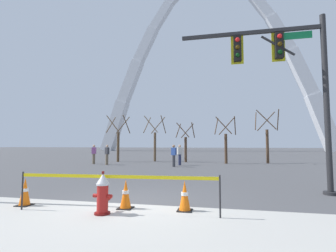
{
  "coord_description": "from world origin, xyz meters",
  "views": [
    {
      "loc": [
        2.37,
        -6.66,
        1.62
      ],
      "look_at": [
        -0.1,
        5.0,
        2.5
      ],
      "focal_mm": 26.63,
      "sensor_mm": 36.0,
      "label": 1
    }
  ],
  "objects_px": {
    "traffic_signal_gantry": "(288,73)",
    "traffic_cone_by_hydrant": "(25,192)",
    "traffic_cone_mid_sidewalk": "(126,194)",
    "pedestrian_near_trees": "(107,154)",
    "fire_hydrant": "(103,194)",
    "pedestrian_standing_center": "(94,154)",
    "monument_arch": "(210,69)",
    "pedestrian_walking_right": "(180,155)",
    "pedestrian_walking_left": "(174,155)",
    "traffic_cone_curb_edge": "(185,196)"
  },
  "relations": [
    {
      "from": "traffic_signal_gantry",
      "to": "traffic_cone_by_hydrant",
      "type": "bearing_deg",
      "value": -156.11
    },
    {
      "from": "traffic_cone_mid_sidewalk",
      "to": "pedestrian_near_trees",
      "type": "distance_m",
      "value": 14.06
    },
    {
      "from": "fire_hydrant",
      "to": "pedestrian_standing_center",
      "type": "xyz_separation_m",
      "value": [
        -7.63,
        13.59,
        0.35
      ]
    },
    {
      "from": "monument_arch",
      "to": "pedestrian_standing_center",
      "type": "bearing_deg",
      "value": -100.92
    },
    {
      "from": "monument_arch",
      "to": "pedestrian_walking_right",
      "type": "distance_m",
      "value": 45.19
    },
    {
      "from": "fire_hydrant",
      "to": "pedestrian_standing_center",
      "type": "bearing_deg",
      "value": 119.3
    },
    {
      "from": "monument_arch",
      "to": "traffic_signal_gantry",
      "type": "bearing_deg",
      "value": -84.8
    },
    {
      "from": "pedestrian_walking_left",
      "to": "pedestrian_standing_center",
      "type": "height_order",
      "value": "same"
    },
    {
      "from": "pedestrian_standing_center",
      "to": "traffic_cone_by_hydrant",
      "type": "bearing_deg",
      "value": -68.47
    },
    {
      "from": "pedestrian_near_trees",
      "to": "monument_arch",
      "type": "bearing_deg",
      "value": 81.15
    },
    {
      "from": "monument_arch",
      "to": "pedestrian_standing_center",
      "type": "height_order",
      "value": "monument_arch"
    },
    {
      "from": "traffic_cone_mid_sidewalk",
      "to": "pedestrian_near_trees",
      "type": "height_order",
      "value": "pedestrian_near_trees"
    },
    {
      "from": "fire_hydrant",
      "to": "traffic_cone_curb_edge",
      "type": "xyz_separation_m",
      "value": [
        1.83,
        0.67,
        -0.11
      ]
    },
    {
      "from": "traffic_signal_gantry",
      "to": "pedestrian_walking_left",
      "type": "height_order",
      "value": "traffic_signal_gantry"
    },
    {
      "from": "pedestrian_standing_center",
      "to": "pedestrian_near_trees",
      "type": "bearing_deg",
      "value": -21.23
    },
    {
      "from": "traffic_signal_gantry",
      "to": "pedestrian_walking_left",
      "type": "relative_size",
      "value": 3.77
    },
    {
      "from": "pedestrian_standing_center",
      "to": "fire_hydrant",
      "type": "bearing_deg",
      "value": -60.7
    },
    {
      "from": "monument_arch",
      "to": "pedestrian_near_trees",
      "type": "height_order",
      "value": "monument_arch"
    },
    {
      "from": "traffic_cone_curb_edge",
      "to": "pedestrian_near_trees",
      "type": "bearing_deg",
      "value": 122.93
    },
    {
      "from": "fire_hydrant",
      "to": "traffic_signal_gantry",
      "type": "height_order",
      "value": "traffic_signal_gantry"
    },
    {
      "from": "traffic_cone_curb_edge",
      "to": "traffic_signal_gantry",
      "type": "bearing_deg",
      "value": 42.59
    },
    {
      "from": "fire_hydrant",
      "to": "traffic_cone_by_hydrant",
      "type": "height_order",
      "value": "fire_hydrant"
    },
    {
      "from": "fire_hydrant",
      "to": "pedestrian_near_trees",
      "type": "height_order",
      "value": "pedestrian_near_trees"
    },
    {
      "from": "traffic_cone_mid_sidewalk",
      "to": "pedestrian_near_trees",
      "type": "xyz_separation_m",
      "value": [
        -6.51,
        12.45,
        0.46
      ]
    },
    {
      "from": "traffic_cone_mid_sidewalk",
      "to": "pedestrian_walking_right",
      "type": "relative_size",
      "value": 0.46
    },
    {
      "from": "traffic_cone_mid_sidewalk",
      "to": "monument_arch",
      "type": "height_order",
      "value": "monument_arch"
    },
    {
      "from": "pedestrian_walking_left",
      "to": "fire_hydrant",
      "type": "bearing_deg",
      "value": -86.99
    },
    {
      "from": "traffic_cone_curb_edge",
      "to": "fire_hydrant",
      "type": "bearing_deg",
      "value": -159.76
    },
    {
      "from": "pedestrian_walking_right",
      "to": "pedestrian_near_trees",
      "type": "bearing_deg",
      "value": -171.3
    },
    {
      "from": "traffic_cone_by_hydrant",
      "to": "traffic_cone_mid_sidewalk",
      "type": "relative_size",
      "value": 1.0
    },
    {
      "from": "traffic_cone_by_hydrant",
      "to": "pedestrian_walking_right",
      "type": "distance_m",
      "value": 13.73
    },
    {
      "from": "pedestrian_walking_left",
      "to": "pedestrian_standing_center",
      "type": "bearing_deg",
      "value": 170.34
    },
    {
      "from": "pedestrian_standing_center",
      "to": "pedestrian_near_trees",
      "type": "relative_size",
      "value": 1.0
    },
    {
      "from": "pedestrian_standing_center",
      "to": "pedestrian_walking_right",
      "type": "relative_size",
      "value": 1.0
    },
    {
      "from": "traffic_cone_by_hydrant",
      "to": "monument_arch",
      "type": "relative_size",
      "value": 0.01
    },
    {
      "from": "traffic_signal_gantry",
      "to": "pedestrian_walking_left",
      "type": "xyz_separation_m",
      "value": [
        -5.65,
        8.81,
        -3.25
      ]
    },
    {
      "from": "pedestrian_near_trees",
      "to": "fire_hydrant",
      "type": "bearing_deg",
      "value": -64.63
    },
    {
      "from": "traffic_cone_mid_sidewalk",
      "to": "pedestrian_walking_right",
      "type": "xyz_separation_m",
      "value": [
        -0.79,
        13.32,
        0.46
      ]
    },
    {
      "from": "pedestrian_standing_center",
      "to": "pedestrian_near_trees",
      "type": "height_order",
      "value": "same"
    },
    {
      "from": "traffic_cone_by_hydrant",
      "to": "pedestrian_walking_left",
      "type": "bearing_deg",
      "value": 81.82
    },
    {
      "from": "pedestrian_walking_right",
      "to": "pedestrian_near_trees",
      "type": "height_order",
      "value": "same"
    },
    {
      "from": "traffic_cone_by_hydrant",
      "to": "pedestrian_near_trees",
      "type": "xyz_separation_m",
      "value": [
        -3.79,
        12.71,
        0.46
      ]
    },
    {
      "from": "traffic_signal_gantry",
      "to": "pedestrian_standing_center",
      "type": "height_order",
      "value": "traffic_signal_gantry"
    },
    {
      "from": "pedestrian_walking_right",
      "to": "monument_arch",
      "type": "bearing_deg",
      "value": 88.89
    },
    {
      "from": "traffic_cone_by_hydrant",
      "to": "traffic_cone_curb_edge",
      "type": "height_order",
      "value": "same"
    },
    {
      "from": "fire_hydrant",
      "to": "traffic_cone_mid_sidewalk",
      "type": "height_order",
      "value": "fire_hydrant"
    },
    {
      "from": "traffic_cone_mid_sidewalk",
      "to": "traffic_signal_gantry",
      "type": "height_order",
      "value": "traffic_signal_gantry"
    },
    {
      "from": "fire_hydrant",
      "to": "pedestrian_walking_left",
      "type": "bearing_deg",
      "value": 93.01
    },
    {
      "from": "traffic_cone_mid_sidewalk",
      "to": "traffic_signal_gantry",
      "type": "relative_size",
      "value": 0.12
    },
    {
      "from": "traffic_cone_mid_sidewalk",
      "to": "pedestrian_walking_right",
      "type": "height_order",
      "value": "pedestrian_walking_right"
    }
  ]
}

